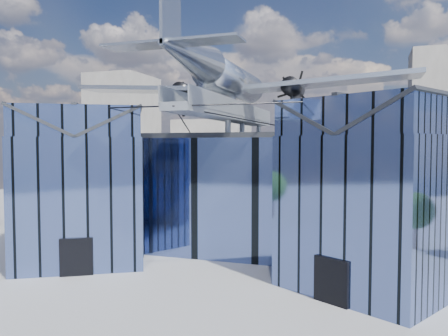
% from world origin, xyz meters
% --- Properties ---
extents(ground_plane, '(120.00, 120.00, 0.00)m').
position_xyz_m(ground_plane, '(0.00, 0.00, 0.00)').
color(ground_plane, gray).
extents(museum, '(32.88, 24.50, 17.60)m').
position_xyz_m(museum, '(0.00, 5.82, 5.54)').
color(museum, '#4C619C').
rests_on(museum, ground).
extents(bg_towers, '(77.00, 24.50, 26.00)m').
position_xyz_m(bg_towers, '(1.45, 50.49, 10.01)').
color(bg_towers, gray).
rests_on(bg_towers, ground).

